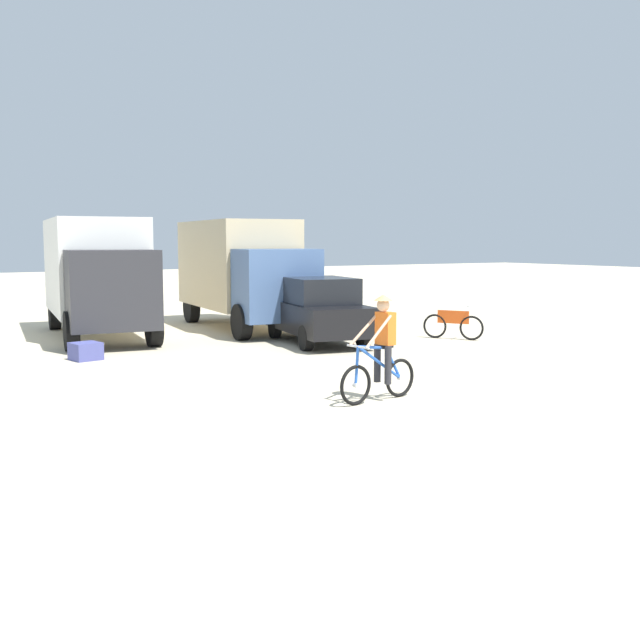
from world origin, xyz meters
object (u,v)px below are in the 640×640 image
box_truck_tan_camper (243,268)px  bicycle_spare (453,325)px  cyclist_orange_shirt (381,352)px  sedan_parked (318,310)px  supply_crate (86,351)px  box_truck_white_box (97,271)px

box_truck_tan_camper → bicycle_spare: 6.86m
bicycle_spare → cyclist_orange_shirt: bearing=-139.3°
sedan_parked → supply_crate: 6.09m
sedan_parked → supply_crate: size_ratio=7.26×
box_truck_white_box → supply_crate: bearing=-108.2°
box_truck_tan_camper → sedan_parked: size_ratio=1.56×
bicycle_spare → supply_crate: 9.79m
box_truck_white_box → box_truck_tan_camper: 4.44m
box_truck_white_box → sedan_parked: (4.68, -4.41, -0.99)m
sedan_parked → bicycle_spare: bearing=-19.6°
sedan_parked → bicycle_spare: (3.62, -1.29, -0.48)m
sedan_parked → supply_crate: sedan_parked is taller
box_truck_tan_camper → box_truck_white_box: bearing=176.9°
box_truck_white_box → supply_crate: box_truck_white_box is taller
box_truck_white_box → bicycle_spare: 10.18m
sedan_parked → box_truck_tan_camper: bearing=93.4°
cyclist_orange_shirt → supply_crate: size_ratio=2.97×
box_truck_white_box → bicycle_spare: size_ratio=4.67×
cyclist_orange_shirt → supply_crate: cyclist_orange_shirt is taller
cyclist_orange_shirt → supply_crate: bearing=115.0°
sedan_parked → bicycle_spare: sedan_parked is taller
box_truck_tan_camper → supply_crate: box_truck_tan_camper is taller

